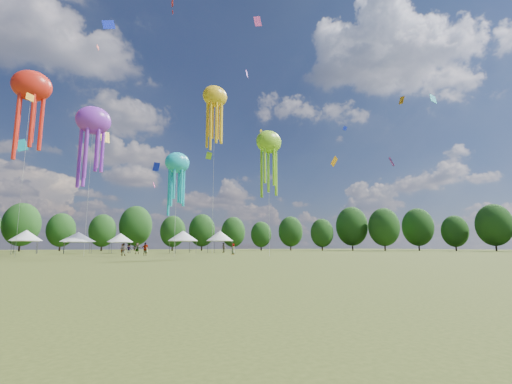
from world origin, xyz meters
TOP-DOWN VIEW (x-y plane):
  - ground at (0.00, 0.00)m, footprint 300.00×300.00m
  - spectator_near at (-8.01, 36.79)m, footprint 0.98×0.90m
  - spectators_far at (0.79, 48.95)m, footprint 21.46×20.30m
  - festival_tents at (-3.79, 54.53)m, footprint 36.73×11.89m
  - show_kites at (-6.68, 37.30)m, footprint 31.70×19.63m
  - small_kites at (-1.14, 42.21)m, footprint 77.45×55.32m
  - treeline at (-3.87, 62.51)m, footprint 201.57×95.24m

SIDE VIEW (x-z plane):
  - ground at x=0.00m, z-range 0.00..0.00m
  - spectator_near at x=-8.01m, z-range 0.00..1.63m
  - spectators_far at x=0.79m, z-range -0.07..1.82m
  - festival_tents at x=-3.79m, z-range 0.90..5.12m
  - treeline at x=-3.87m, z-range -0.17..13.26m
  - show_kites at x=-6.68m, z-range 3.72..32.84m
  - small_kites at x=-1.14m, z-range 5.58..51.84m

